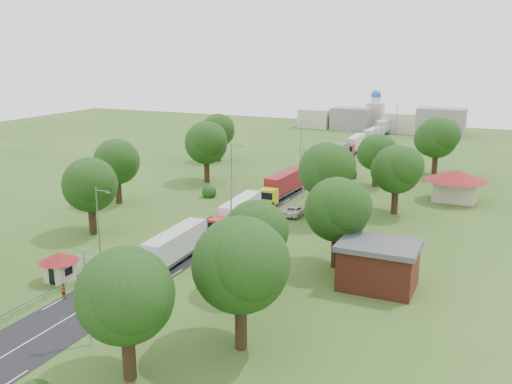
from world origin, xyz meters
The scene contains 46 objects.
ground centered at (0.00, 0.00, 0.00)m, with size 260.00×260.00×0.00m, color #2F531B.
road centered at (0.00, 20.00, 0.00)m, with size 8.00×200.00×0.04m, color black.
boom_barrier centered at (-1.36, -25.00, 0.89)m, with size 9.22×0.35×1.18m.
guard_booth centered at (-7.20, -25.00, 2.16)m, with size 4.40×4.40×3.45m.
guard_rail centered at (-5.00, -35.00, 0.00)m, with size 0.10×17.00×1.70m, color slate, non-canonical shape.
info_sign centered at (5.20, 35.00, 3.00)m, with size 0.12×3.10×4.10m.
pole_0 centered at (5.50, -35.00, 4.68)m, with size 1.60×0.24×9.00m.
pole_1 centered at (5.50, -7.00, 4.68)m, with size 1.60×0.24×9.00m.
pole_2 centered at (5.50, 21.00, 4.68)m, with size 1.60×0.24×9.00m.
pole_3 centered at (5.50, 49.00, 4.68)m, with size 1.60×0.24×9.00m.
pole_4 centered at (5.50, 77.00, 4.68)m, with size 1.60×0.24×9.00m.
pole_5 centered at (5.50, 105.00, 4.68)m, with size 1.60×0.24×9.00m.
lamp_0 centered at (-5.35, -20.00, 5.55)m, with size 2.03×0.22×10.00m.
lamp_1 centered at (-5.35, 15.00, 5.55)m, with size 2.03×0.22×10.00m.
lamp_2 centered at (-5.35, 50.00, 5.55)m, with size 2.03×0.22×10.00m.
tree_0 centered at (11.99, -37.84, 7.22)m, with size 8.80×8.80×11.07m.
tree_1 centered at (17.99, -29.83, 7.85)m, with size 9.60×9.60×12.05m.
tree_2 centered at (13.99, -17.86, 6.60)m, with size 8.00×8.00×10.10m.
tree_3 centered at (19.99, -7.84, 7.22)m, with size 8.80×8.80×11.07m.
tree_4 centered at (12.99, 10.17, 7.85)m, with size 9.60×9.60×12.05m.
tree_5 centered at (21.99, 18.16, 7.22)m, with size 8.80×8.80×11.07m.
tree_6 centered at (14.99, 35.14, 6.60)m, with size 8.00×8.00×10.10m.
tree_7 centered at (23.99, 50.17, 7.85)m, with size 9.60×9.60×12.05m.
tree_10 centered at (-15.01, -9.84, 7.22)m, with size 8.80×8.80×11.07m.
tree_11 centered at (-22.01, 5.16, 7.22)m, with size 8.80×8.80×11.07m.
tree_12 centered at (-16.01, 25.17, 7.85)m, with size 9.60×9.60×12.05m.
tree_13 centered at (-24.01, 45.16, 7.22)m, with size 8.80×8.80×11.07m.
house_brick centered at (26.00, -12.00, 2.65)m, with size 8.60×6.60×5.20m.
house_cream centered at (30.00, 30.00, 3.64)m, with size 10.08×10.08×5.80m.
distant_town centered at (0.68, 110.00, 3.49)m, with size 52.00×8.00×8.00m.
church centered at (-4.00, 118.00, 5.39)m, with size 5.00×5.00×12.30m.
truck_0 centered at (1.67, -15.63, 2.14)m, with size 2.91×14.61×4.04m.
truck_1 centered at (1.94, 2.15, 2.04)m, with size 2.96×13.92×3.85m.
truck_2 centered at (1.90, 20.53, 2.23)m, with size 3.16×15.20×4.20m.
truck_3 centered at (2.15, 37.47, 2.31)m, with size 2.79×15.69×4.35m.
truck_4 centered at (1.64, 53.75, 2.10)m, with size 2.73×14.28×3.95m.
truck_5 centered at (1.86, 70.27, 2.06)m, with size 2.55×14.01×3.88m.
truck_6 centered at (2.19, 86.81, 1.98)m, with size 2.90×13.53×3.74m.
truck_7 centered at (2.09, 103.67, 2.32)m, with size 3.18×15.78×4.36m.
car_lane_front centered at (-1.00, -23.22, 0.83)m, with size 1.96×4.88×1.66m, color black.
car_lane_mid centered at (-1.00, -14.34, 0.81)m, with size 1.71×4.91×1.62m, color #999AA0.
car_lane_rear centered at (-3.00, -12.00, 0.70)m, with size 1.96×4.82×1.40m, color black.
car_verge_near centered at (7.87, 10.51, 0.81)m, with size 2.67×5.80×1.61m, color silver.
car_verge_far centered at (6.48, 33.22, 0.75)m, with size 1.78×4.41×1.50m, color #53555A.
pedestrian_near centered at (-3.50, -28.50, 0.78)m, with size 0.57×0.37×1.56m, color gray.
pedestrian_booth centered at (-6.50, -26.00, 0.83)m, with size 0.81×0.63×1.66m, color gray.
Camera 1 is at (37.86, -70.81, 25.73)m, focal length 40.00 mm.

